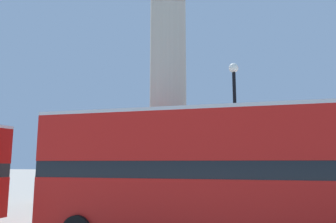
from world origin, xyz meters
name	(u,v)px	position (x,y,z in m)	size (l,w,h in m)	color
ground_plane	(168,221)	(0.00, 0.00, 0.00)	(200.00, 200.00, 0.00)	gray
monument_column	(168,77)	(0.00, 0.00, 6.86)	(5.32, 5.32, 19.78)	#ADA593
bus_b	(206,169)	(2.47, -4.12, 2.45)	(11.43, 2.95, 4.44)	red
equestrian_statue	(68,178)	(-8.45, 4.86, 1.66)	(3.90, 3.21, 6.00)	#ADA593
street_lamp	(236,140)	(3.35, -2.00, 3.55)	(0.39, 0.39, 6.71)	black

